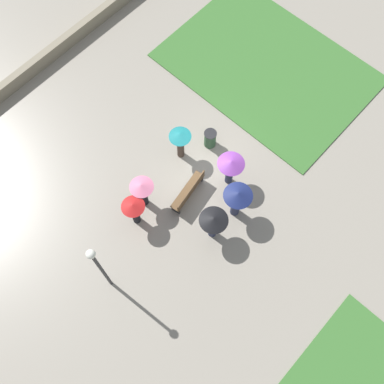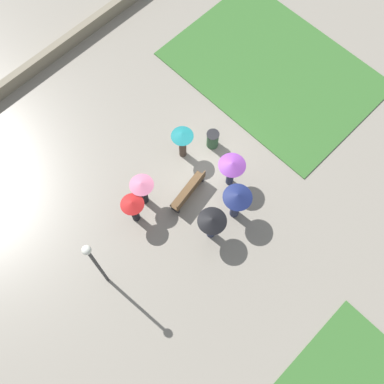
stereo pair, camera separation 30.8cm
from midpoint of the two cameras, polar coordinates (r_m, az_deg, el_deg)
ground_plane at (r=20.76m, az=2.14°, el=2.98°), size 90.00×90.00×0.00m
lawn_patch_near at (r=23.74m, az=10.00°, el=14.07°), size 6.71×9.35×0.06m
parapet_wall at (r=24.71m, az=-14.01°, el=16.96°), size 45.00×0.35×0.72m
park_bench at (r=19.75m, az=0.11°, el=0.09°), size 2.00×0.74×0.90m
lamp_post at (r=16.71m, az=-10.94°, el=-8.09°), size 0.32×0.32×4.31m
trash_bin at (r=20.87m, az=2.89°, el=6.24°), size 0.55×0.55×0.92m
crowd_person_navy at (r=18.65m, az=5.81°, el=-0.96°), size 1.15×1.15×1.98m
crowd_person_purple at (r=19.29m, az=5.18°, el=2.88°), size 1.11×1.11×1.81m
crowd_person_teal at (r=19.87m, az=-0.70°, el=6.28°), size 0.93×0.93×1.83m
crowd_person_red at (r=18.83m, az=-6.52°, el=-1.81°), size 0.93×0.93×1.72m
crowd_person_black at (r=18.37m, az=2.85°, el=-3.71°), size 1.13×1.13×1.78m
crowd_person_pink at (r=19.03m, az=-5.44°, el=0.44°), size 0.97×0.97×1.78m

